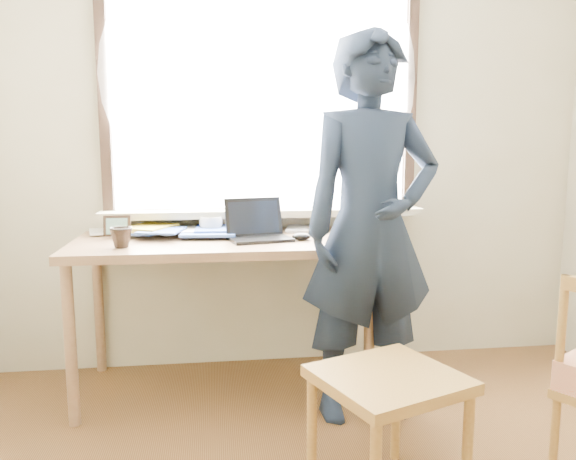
{
  "coord_description": "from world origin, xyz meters",
  "views": [
    {
      "loc": [
        -0.49,
        -1.31,
        1.32
      ],
      "look_at": [
        -0.19,
        0.95,
        0.97
      ],
      "focal_mm": 35.0,
      "sensor_mm": 36.0,
      "label": 1
    }
  ],
  "objects": [
    {
      "name": "person",
      "position": [
        0.25,
        1.25,
        0.92
      ],
      "size": [
        0.72,
        0.51,
        1.85
      ],
      "primitive_type": "imported",
      "rotation": [
        0.0,
        0.0,
        0.11
      ],
      "color": "black",
      "rests_on": "ground"
    },
    {
      "name": "room_shell",
      "position": [
        -0.02,
        0.2,
        1.64
      ],
      "size": [
        3.52,
        4.02,
        2.61
      ],
      "color": "#BCB597",
      "rests_on": "ground"
    },
    {
      "name": "mug_white",
      "position": [
        -0.51,
        1.8,
        0.88
      ],
      "size": [
        0.18,
        0.18,
        0.1
      ],
      "primitive_type": "imported",
      "rotation": [
        0.0,
        0.0,
        0.73
      ],
      "color": "white",
      "rests_on": "desk"
    },
    {
      "name": "picture_frame",
      "position": [
        -1.0,
        1.73,
        0.88
      ],
      "size": [
        0.14,
        0.02,
        0.11
      ],
      "color": "black",
      "rests_on": "desk"
    },
    {
      "name": "work_chair",
      "position": [
        0.13,
        0.57,
        0.42
      ],
      "size": [
        0.62,
        0.6,
        0.49
      ],
      "color": "olive",
      "rests_on": "ground"
    },
    {
      "name": "book_a",
      "position": [
        -0.82,
        1.85,
        0.84
      ],
      "size": [
        0.28,
        0.32,
        0.03
      ],
      "primitive_type": "imported",
      "rotation": [
        0.0,
        0.0,
        0.38
      ],
      "color": "white",
      "rests_on": "desk"
    },
    {
      "name": "laptop",
      "position": [
        -0.27,
        1.59,
        0.88
      ],
      "size": [
        0.36,
        0.31,
        0.21
      ],
      "color": "black",
      "rests_on": "desk"
    },
    {
      "name": "mouse",
      "position": [
        -0.04,
        1.53,
        0.85
      ],
      "size": [
        0.1,
        0.07,
        0.04
      ],
      "primitive_type": "ellipsoid",
      "color": "black",
      "rests_on": "desk"
    },
    {
      "name": "mug_dark",
      "position": [
        -0.93,
        1.44,
        0.88
      ],
      "size": [
        0.14,
        0.14,
        0.1
      ],
      "primitive_type": "imported",
      "rotation": [
        0.0,
        0.0,
        -0.43
      ],
      "color": "black",
      "rests_on": "desk"
    },
    {
      "name": "book_b",
      "position": [
        -0.07,
        1.88,
        0.84
      ],
      "size": [
        0.21,
        0.26,
        0.02
      ],
      "primitive_type": "imported",
      "rotation": [
        0.0,
        0.0,
        -0.2
      ],
      "color": "white",
      "rests_on": "desk"
    },
    {
      "name": "desk_clutter",
      "position": [
        -0.87,
        1.84,
        0.85
      ],
      "size": [
        0.88,
        0.52,
        0.05
      ],
      "color": "white",
      "rests_on": "desk"
    },
    {
      "name": "desk",
      "position": [
        -0.45,
        1.63,
        0.74
      ],
      "size": [
        1.54,
        0.77,
        0.83
      ],
      "color": "olive",
      "rests_on": "ground"
    }
  ]
}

